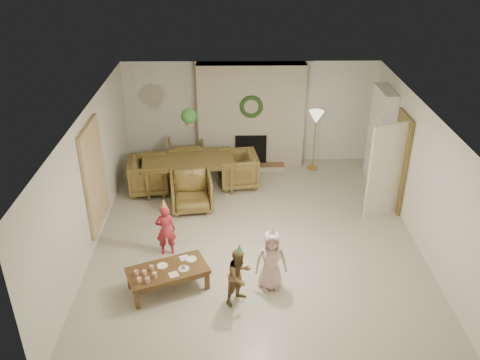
{
  "coord_description": "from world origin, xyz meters",
  "views": [
    {
      "loc": [
        -0.42,
        -8.06,
        5.5
      ],
      "look_at": [
        -0.3,
        0.4,
        1.05
      ],
      "focal_mm": 38.01,
      "sensor_mm": 36.0,
      "label": 1
    }
  ],
  "objects_px": {
    "dining_chair_right": "(238,170)",
    "dining_chair_far": "(187,156)",
    "dining_chair_near": "(191,192)",
    "child_pink": "(271,260)",
    "child_red": "(166,230)",
    "coffee_table_top": "(167,271)",
    "dining_table": "(189,174)",
    "dining_chair_left": "(149,176)",
    "child_plaid": "(239,276)"
  },
  "relations": [
    {
      "from": "dining_chair_far",
      "to": "child_pink",
      "type": "distance_m",
      "value": 4.63
    },
    {
      "from": "dining_chair_right",
      "to": "child_pink",
      "type": "bearing_deg",
      "value": 0.18
    },
    {
      "from": "dining_table",
      "to": "child_pink",
      "type": "height_order",
      "value": "child_pink"
    },
    {
      "from": "coffee_table_top",
      "to": "child_plaid",
      "type": "height_order",
      "value": "child_plaid"
    },
    {
      "from": "dining_chair_right",
      "to": "dining_chair_near",
      "type": "bearing_deg",
      "value": -51.34
    },
    {
      "from": "dining_chair_right",
      "to": "child_red",
      "type": "distance_m",
      "value": 2.93
    },
    {
      "from": "dining_table",
      "to": "coffee_table_top",
      "type": "bearing_deg",
      "value": -99.23
    },
    {
      "from": "dining_table",
      "to": "child_red",
      "type": "bearing_deg",
      "value": -102.93
    },
    {
      "from": "dining_chair_far",
      "to": "dining_chair_near",
      "type": "bearing_deg",
      "value": 90.0
    },
    {
      "from": "dining_chair_near",
      "to": "child_pink",
      "type": "height_order",
      "value": "child_pink"
    },
    {
      "from": "dining_table",
      "to": "dining_chair_left",
      "type": "xyz_separation_m",
      "value": [
        -0.87,
        -0.12,
        0.04
      ]
    },
    {
      "from": "child_plaid",
      "to": "child_pink",
      "type": "xyz_separation_m",
      "value": [
        0.51,
        0.33,
        0.05
      ]
    },
    {
      "from": "dining_chair_right",
      "to": "dining_chair_far",
      "type": "bearing_deg",
      "value": -128.66
    },
    {
      "from": "dining_chair_right",
      "to": "coffee_table_top",
      "type": "height_order",
      "value": "dining_chair_right"
    },
    {
      "from": "dining_table",
      "to": "dining_chair_far",
      "type": "relative_size",
      "value": 2.34
    },
    {
      "from": "child_plaid",
      "to": "dining_chair_near",
      "type": "bearing_deg",
      "value": 64.52
    },
    {
      "from": "coffee_table_top",
      "to": "child_red",
      "type": "distance_m",
      "value": 1.01
    },
    {
      "from": "dining_table",
      "to": "dining_chair_left",
      "type": "height_order",
      "value": "dining_chair_left"
    },
    {
      "from": "coffee_table_top",
      "to": "dining_chair_far",
      "type": "bearing_deg",
      "value": 67.62
    },
    {
      "from": "dining_chair_right",
      "to": "coffee_table_top",
      "type": "distance_m",
      "value": 3.79
    },
    {
      "from": "dining_table",
      "to": "child_plaid",
      "type": "relative_size",
      "value": 2.07
    },
    {
      "from": "dining_chair_near",
      "to": "dining_chair_right",
      "type": "xyz_separation_m",
      "value": [
        0.97,
        1.02,
        0.0
      ]
    },
    {
      "from": "dining_table",
      "to": "dining_chair_right",
      "type": "bearing_deg",
      "value": -0.0
    },
    {
      "from": "dining_chair_far",
      "to": "dining_chair_left",
      "type": "height_order",
      "value": "same"
    },
    {
      "from": "dining_chair_near",
      "to": "dining_chair_far",
      "type": "relative_size",
      "value": 1.0
    },
    {
      "from": "coffee_table_top",
      "to": "child_red",
      "type": "relative_size",
      "value": 1.29
    },
    {
      "from": "dining_chair_left",
      "to": "child_plaid",
      "type": "height_order",
      "value": "child_plaid"
    },
    {
      "from": "dining_chair_near",
      "to": "dining_table",
      "type": "bearing_deg",
      "value": 90.0
    },
    {
      "from": "dining_chair_far",
      "to": "child_red",
      "type": "xyz_separation_m",
      "value": [
        -0.1,
        -3.34,
        0.11
      ]
    },
    {
      "from": "dining_chair_left",
      "to": "child_plaid",
      "type": "relative_size",
      "value": 0.88
    },
    {
      "from": "child_red",
      "to": "child_plaid",
      "type": "xyz_separation_m",
      "value": [
        1.3,
        -1.3,
        -0.01
      ]
    },
    {
      "from": "dining_chair_right",
      "to": "child_pink",
      "type": "relative_size",
      "value": 0.8
    },
    {
      "from": "dining_chair_near",
      "to": "coffee_table_top",
      "type": "xyz_separation_m",
      "value": [
        -0.21,
        -2.58,
        -0.02
      ]
    },
    {
      "from": "child_red",
      "to": "child_pink",
      "type": "distance_m",
      "value": 2.05
    },
    {
      "from": "dining_chair_far",
      "to": "dining_chair_right",
      "type": "xyz_separation_m",
      "value": [
        1.21,
        -0.72,
        0.0
      ]
    },
    {
      "from": "dining_table",
      "to": "child_red",
      "type": "xyz_separation_m",
      "value": [
        -0.22,
        -2.46,
        0.15
      ]
    },
    {
      "from": "dining_chair_near",
      "to": "dining_chair_right",
      "type": "height_order",
      "value": "same"
    },
    {
      "from": "dining_chair_near",
      "to": "child_red",
      "type": "relative_size",
      "value": 0.86
    },
    {
      "from": "dining_chair_left",
      "to": "child_pink",
      "type": "height_order",
      "value": "child_pink"
    },
    {
      "from": "coffee_table_top",
      "to": "dining_chair_near",
      "type": "bearing_deg",
      "value": 62.62
    },
    {
      "from": "dining_chair_near",
      "to": "dining_chair_right",
      "type": "relative_size",
      "value": 1.0
    },
    {
      "from": "coffee_table_top",
      "to": "child_pink",
      "type": "bearing_deg",
      "value": -21.91
    },
    {
      "from": "dining_table",
      "to": "dining_chair_near",
      "type": "height_order",
      "value": "dining_chair_near"
    },
    {
      "from": "coffee_table_top",
      "to": "child_plaid",
      "type": "xyz_separation_m",
      "value": [
        1.17,
        -0.3,
        0.12
      ]
    },
    {
      "from": "dining_table",
      "to": "child_plaid",
      "type": "xyz_separation_m",
      "value": [
        1.08,
        -3.76,
        0.13
      ]
    },
    {
      "from": "coffee_table_top",
      "to": "child_pink",
      "type": "distance_m",
      "value": 1.69
    },
    {
      "from": "dining_chair_far",
      "to": "dining_chair_right",
      "type": "bearing_deg",
      "value": 141.34
    },
    {
      "from": "dining_table",
      "to": "dining_chair_far",
      "type": "distance_m",
      "value": 0.88
    },
    {
      "from": "dining_chair_left",
      "to": "child_red",
      "type": "xyz_separation_m",
      "value": [
        0.65,
        -2.34,
        0.11
      ]
    },
    {
      "from": "dining_chair_left",
      "to": "child_red",
      "type": "relative_size",
      "value": 0.86
    }
  ]
}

